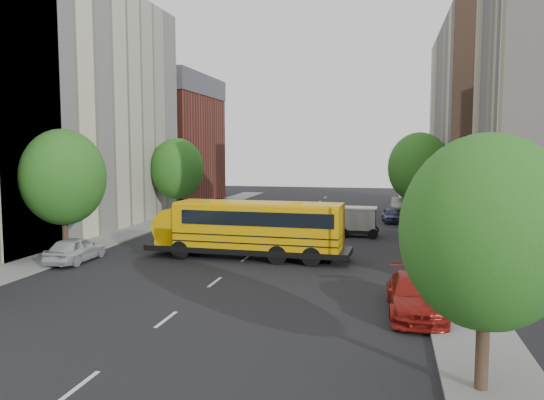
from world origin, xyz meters
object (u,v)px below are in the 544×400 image
(street_tree_1, at_px, (63,177))
(parked_car_3, at_px, (416,295))
(school_bus, at_px, (246,226))
(parked_car_2, at_px, (222,204))
(safari_truck, at_px, (343,220))
(parked_car_4, at_px, (391,215))
(street_tree_4, at_px, (419,168))
(street_tree_2, at_px, (177,169))
(street_tree_5, at_px, (413,167))
(parked_car_1, at_px, (193,215))
(street_tree_3, at_px, (487,232))
(parked_car_5, at_px, (398,204))
(parked_car_0, at_px, (76,249))

(street_tree_1, height_order, parked_car_3, street_tree_1)
(street_tree_1, bearing_deg, school_bus, 10.51)
(parked_car_2, xyz_separation_m, parked_car_3, (18.71, -32.92, 0.08))
(safari_truck, bearing_deg, parked_car_4, 67.44)
(street_tree_4, relative_size, parked_car_3, 1.49)
(street_tree_2, xyz_separation_m, parked_car_3, (20.59, -25.17, -4.04))
(safari_truck, relative_size, parked_car_3, 0.98)
(school_bus, xyz_separation_m, parked_car_3, (9.60, -9.21, -1.19))
(street_tree_5, height_order, school_bus, street_tree_5)
(school_bus, bearing_deg, parked_car_4, 66.70)
(parked_car_3, bearing_deg, parked_car_1, 126.48)
(parked_car_1, bearing_deg, street_tree_1, 81.68)
(street_tree_4, height_order, school_bus, street_tree_4)
(street_tree_1, bearing_deg, street_tree_2, 90.00)
(street_tree_4, bearing_deg, street_tree_2, 180.00)
(school_bus, xyz_separation_m, parked_car_2, (-9.11, 23.71, -1.27))
(school_bus, relative_size, safari_truck, 2.38)
(street_tree_3, height_order, parked_car_2, street_tree_3)
(school_bus, relative_size, parked_car_2, 2.49)
(parked_car_2, bearing_deg, parked_car_4, 162.37)
(safari_truck, relative_size, parked_car_4, 1.39)
(street_tree_5, bearing_deg, parked_car_2, -168.07)
(street_tree_1, relative_size, parked_car_3, 1.46)
(street_tree_4, relative_size, street_tree_5, 1.08)
(parked_car_1, bearing_deg, street_tree_4, -174.98)
(parked_car_4, height_order, parked_car_5, parked_car_5)
(street_tree_5, distance_m, parked_car_1, 24.53)
(street_tree_5, bearing_deg, parked_car_5, 141.10)
(parked_car_3, bearing_deg, street_tree_5, 85.95)
(parked_car_2, distance_m, parked_car_3, 37.86)
(street_tree_3, distance_m, street_tree_4, 32.01)
(parked_car_1, distance_m, parked_car_2, 9.68)
(parked_car_3, relative_size, parked_car_4, 1.41)
(parked_car_4, bearing_deg, parked_car_5, 79.83)
(street_tree_1, distance_m, parked_car_3, 22.19)
(street_tree_1, bearing_deg, parked_car_4, 45.81)
(street_tree_1, height_order, school_bus, street_tree_1)
(street_tree_2, bearing_deg, street_tree_5, 28.61)
(street_tree_4, xyz_separation_m, street_tree_5, (-0.00, 12.00, -0.37))
(street_tree_5, height_order, parked_car_4, street_tree_5)
(safari_truck, distance_m, parked_car_5, 19.90)
(street_tree_2, bearing_deg, parked_car_3, -50.72)
(parked_car_2, height_order, parked_car_3, parked_car_3)
(street_tree_4, relative_size, school_bus, 0.64)
(school_bus, distance_m, safari_truck, 11.00)
(street_tree_1, xyz_separation_m, parked_car_4, (19.80, 20.37, -4.30))
(parked_car_0, bearing_deg, parked_car_1, -93.80)
(school_bus, bearing_deg, parked_car_0, -158.82)
(street_tree_2, bearing_deg, parked_car_4, 6.82)
(street_tree_5, xyz_separation_m, parked_car_3, (-1.41, -37.17, -3.92))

